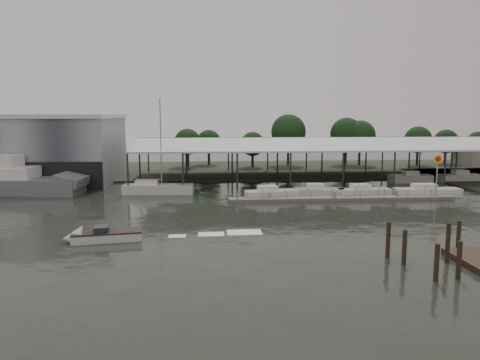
{
  "coord_description": "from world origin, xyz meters",
  "views": [
    {
      "loc": [
        -1.88,
        -45.68,
        10.49
      ],
      "look_at": [
        2.45,
        10.98,
        2.5
      ],
      "focal_mm": 35.0,
      "sensor_mm": 36.0,
      "label": 1
    }
  ],
  "objects": [
    {
      "name": "shell_fuel_sign",
      "position": [
        27.0,
        9.99,
        3.93
      ],
      "size": [
        1.1,
        0.18,
        5.55
      ],
      "color": "gray",
      "rests_on": "ground"
    },
    {
      "name": "moored_cruiser_1",
      "position": [
        12.74,
        12.97,
        0.61
      ],
      "size": [
        6.67,
        3.07,
        1.7
      ],
      "rotation": [
        0.0,
        0.0,
        -0.14
      ],
      "color": "silver",
      "rests_on": "ground"
    },
    {
      "name": "covered_boat_shed",
      "position": [
        17.0,
        28.0,
        6.13
      ],
      "size": [
        58.24,
        24.0,
        6.96
      ],
      "color": "white",
      "rests_on": "ground"
    },
    {
      "name": "storage_warehouse",
      "position": [
        -28.0,
        29.94,
        5.29
      ],
      "size": [
        24.5,
        20.5,
        10.5
      ],
      "color": "gray",
      "rests_on": "ground"
    },
    {
      "name": "grey_trawler",
      "position": [
        -27.36,
        17.79,
        1.58
      ],
      "size": [
        19.29,
        6.94,
        8.84
      ],
      "rotation": [
        0.0,
        0.0,
        -0.1
      ],
      "color": "slate",
      "rests_on": "ground"
    },
    {
      "name": "mooring_pilings",
      "position": [
        13.98,
        -14.97,
        0.97
      ],
      "size": [
        6.81,
        7.29,
        3.48
      ],
      "color": "#34271A",
      "rests_on": "ground"
    },
    {
      "name": "ground",
      "position": [
        0.0,
        0.0,
        0.0
      ],
      "size": [
        200.0,
        200.0,
        0.0
      ],
      "primitive_type": "plane",
      "color": "black",
      "rests_on": "ground"
    },
    {
      "name": "floating_dock",
      "position": [
        15.0,
        10.0,
        0.2
      ],
      "size": [
        28.0,
        2.0,
        1.4
      ],
      "color": "#69635C",
      "rests_on": "ground"
    },
    {
      "name": "land_strip_far",
      "position": [
        0.0,
        42.0,
        0.1
      ],
      "size": [
        140.0,
        30.0,
        0.3
      ],
      "color": "#3E4332",
      "rests_on": "ground"
    },
    {
      "name": "moored_cruiser_3",
      "position": [
        26.69,
        11.76,
        0.61
      ],
      "size": [
        8.46,
        2.49,
        1.7
      ],
      "rotation": [
        0.0,
        0.0,
        -0.03
      ],
      "color": "silver",
      "rests_on": "ground"
    },
    {
      "name": "speedboat_underway",
      "position": [
        -10.6,
        -6.9,
        0.39
      ],
      "size": [
        17.32,
        4.55,
        2.0
      ],
      "rotation": [
        0.0,
        0.0,
        3.29
      ],
      "color": "silver",
      "rests_on": "ground"
    },
    {
      "name": "white_sailboat",
      "position": [
        -8.23,
        16.71,
        0.65
      ],
      "size": [
        9.44,
        3.15,
        12.86
      ],
      "rotation": [
        0.0,
        0.0,
        -0.06
      ],
      "color": "silver",
      "rests_on": "ground"
    },
    {
      "name": "horizon_tree_line",
      "position": [
        23.57,
        47.72,
        5.87
      ],
      "size": [
        64.48,
        9.93,
        10.54
      ],
      "color": "black",
      "rests_on": "ground"
    },
    {
      "name": "moored_cruiser_0",
      "position": [
        6.4,
        11.71,
        0.61
      ],
      "size": [
        6.85,
        3.32,
        1.7
      ],
      "rotation": [
        0.0,
        0.0,
        0.18
      ],
      "color": "silver",
      "rests_on": "ground"
    },
    {
      "name": "moored_cruiser_2",
      "position": [
        18.47,
        12.21,
        0.61
      ],
      "size": [
        6.95,
        3.0,
        1.7
      ],
      "rotation": [
        0.0,
        0.0,
        0.12
      ],
      "color": "silver",
      "rests_on": "ground"
    }
  ]
}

